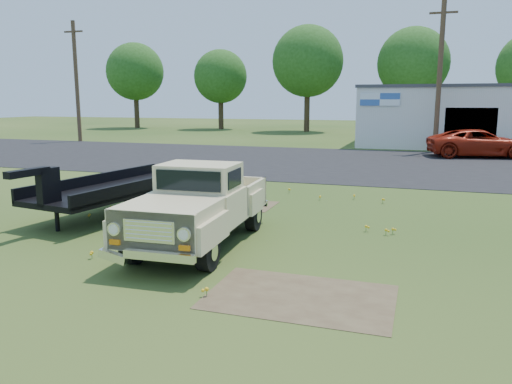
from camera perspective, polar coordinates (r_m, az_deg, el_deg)
ground at (r=11.44m, az=1.24°, el=-5.56°), size 140.00×140.00×0.00m
asphalt_lot at (r=25.90m, az=11.12°, el=3.27°), size 90.00×14.00×0.02m
dirt_patch_a at (r=8.32m, az=5.07°, el=-11.86°), size 3.00×2.00×0.01m
dirt_patch_b at (r=15.28m, az=-2.04°, el=-1.46°), size 2.20×1.60×0.01m
commercial_building at (r=37.61m, az=22.87°, el=8.05°), size 14.20×8.20×4.15m
utility_pole_west at (r=41.18m, az=-19.83°, el=11.87°), size 1.60×0.30×9.00m
utility_pole_mid at (r=32.54m, az=20.24°, el=12.38°), size 1.60×0.30×9.00m
treeline_a at (r=59.47m, az=-13.66°, el=13.21°), size 6.40×6.40×9.52m
treeline_b at (r=55.77m, az=-4.08°, el=13.02°), size 5.76×5.76×8.57m
treeline_c at (r=51.39m, az=5.94°, el=14.63°), size 7.04×7.04×10.47m
treeline_d at (r=51.14m, az=17.52°, el=13.87°), size 6.72×6.72×10.00m
vintage_pickup_truck at (r=10.94m, az=-6.43°, el=-1.45°), size 2.17×5.10×1.82m
flatbed_trailer at (r=14.55m, az=-15.26°, el=0.83°), size 2.85×6.20×1.63m
red_pickup at (r=30.63m, az=24.17°, el=5.07°), size 5.92×3.65×1.53m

